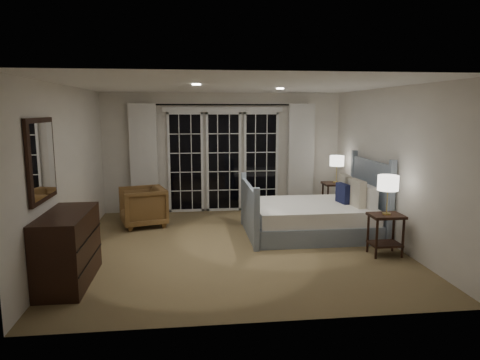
{
  "coord_description": "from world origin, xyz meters",
  "views": [
    {
      "loc": [
        -0.7,
        -6.51,
        2.14
      ],
      "look_at": [
        0.07,
        0.09,
        1.05
      ],
      "focal_mm": 32.0,
      "sensor_mm": 36.0,
      "label": 1
    }
  ],
  "objects": [
    {
      "name": "downlight_a",
      "position": [
        0.8,
        0.6,
        2.49
      ],
      "size": [
        0.12,
        0.12,
        0.01
      ],
      "primitive_type": "cylinder",
      "color": "white",
      "rests_on": "ceiling"
    },
    {
      "name": "wall_back",
      "position": [
        0.0,
        2.5,
        1.25
      ],
      "size": [
        5.0,
        0.02,
        2.5
      ],
      "primitive_type": "cube",
      "color": "silver",
      "rests_on": "floor"
    },
    {
      "name": "ceiling",
      "position": [
        0.0,
        0.0,
        2.5
      ],
      "size": [
        5.0,
        5.0,
        0.0
      ],
      "primitive_type": "plane",
      "rotation": [
        3.14,
        0.0,
        0.0
      ],
      "color": "white",
      "rests_on": "wall_back"
    },
    {
      "name": "lamp_left",
      "position": [
        2.15,
        -0.68,
        1.09
      ],
      "size": [
        0.3,
        0.3,
        0.58
      ],
      "color": "#CFB152",
      "rests_on": "nightstand_left"
    },
    {
      "name": "wall_left",
      "position": [
        -2.5,
        0.0,
        1.25
      ],
      "size": [
        0.02,
        5.0,
        2.5
      ],
      "primitive_type": "cube",
      "color": "silver",
      "rests_on": "floor"
    },
    {
      "name": "dresser",
      "position": [
        -2.23,
        -1.21,
        0.45
      ],
      "size": [
        0.54,
        1.26,
        0.9
      ],
      "color": "black",
      "rests_on": "floor"
    },
    {
      "name": "french_doors",
      "position": [
        0.0,
        2.46,
        1.09
      ],
      "size": [
        2.5,
        0.04,
        2.2
      ],
      "color": "black",
      "rests_on": "wall_back"
    },
    {
      "name": "wall_front",
      "position": [
        0.0,
        -2.5,
        1.25
      ],
      "size": [
        5.0,
        0.02,
        2.5
      ],
      "primitive_type": "cube",
      "color": "silver",
      "rests_on": "floor"
    },
    {
      "name": "downlight_b",
      "position": [
        -0.6,
        -0.4,
        2.49
      ],
      "size": [
        0.12,
        0.12,
        0.01
      ],
      "primitive_type": "cylinder",
      "color": "white",
      "rests_on": "ceiling"
    },
    {
      "name": "lamp_right",
      "position": [
        2.24,
        1.78,
        1.12
      ],
      "size": [
        0.29,
        0.29,
        0.55
      ],
      "color": "#CFB152",
      "rests_on": "nightstand_right"
    },
    {
      "name": "curtain_right",
      "position": [
        1.65,
        2.38,
        1.15
      ],
      "size": [
        0.55,
        0.1,
        2.25
      ],
      "primitive_type": "cube",
      "color": "silver",
      "rests_on": "curtain_rod"
    },
    {
      "name": "bed",
      "position": [
        1.42,
        0.52,
        0.32
      ],
      "size": [
        2.2,
        1.57,
        1.28
      ],
      "color": "gray",
      "rests_on": "floor"
    },
    {
      "name": "nightstand_right",
      "position": [
        2.24,
        1.78,
        0.45
      ],
      "size": [
        0.52,
        0.42,
        0.68
      ],
      "color": "black",
      "rests_on": "floor"
    },
    {
      "name": "wall_right",
      "position": [
        2.5,
        0.0,
        1.25
      ],
      "size": [
        0.02,
        5.0,
        2.5
      ],
      "primitive_type": "cube",
      "color": "silver",
      "rests_on": "floor"
    },
    {
      "name": "curtain_rod",
      "position": [
        0.0,
        2.4,
        2.25
      ],
      "size": [
        3.5,
        0.03,
        0.03
      ],
      "primitive_type": "cylinder",
      "rotation": [
        0.0,
        1.57,
        0.0
      ],
      "color": "black",
      "rests_on": "wall_back"
    },
    {
      "name": "nightstand_left",
      "position": [
        2.15,
        -0.68,
        0.41
      ],
      "size": [
        0.48,
        0.38,
        0.62
      ],
      "color": "black",
      "rests_on": "floor"
    },
    {
      "name": "armchair",
      "position": [
        -1.6,
        1.41,
        0.36
      ],
      "size": [
        0.98,
        0.97,
        0.73
      ],
      "primitive_type": "imported",
      "rotation": [
        0.0,
        0.0,
        -1.29
      ],
      "color": "brown",
      "rests_on": "floor"
    },
    {
      "name": "curtain_left",
      "position": [
        -1.65,
        2.38,
        1.15
      ],
      "size": [
        0.55,
        0.1,
        2.25
      ],
      "primitive_type": "cube",
      "color": "silver",
      "rests_on": "curtain_rod"
    },
    {
      "name": "floor",
      "position": [
        0.0,
        0.0,
        0.0
      ],
      "size": [
        5.0,
        5.0,
        0.0
      ],
      "primitive_type": "plane",
      "color": "olive",
      "rests_on": "ground"
    },
    {
      "name": "mirror",
      "position": [
        -2.47,
        -1.21,
        1.55
      ],
      "size": [
        0.05,
        0.85,
        1.0
      ],
      "color": "black",
      "rests_on": "wall_left"
    }
  ]
}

